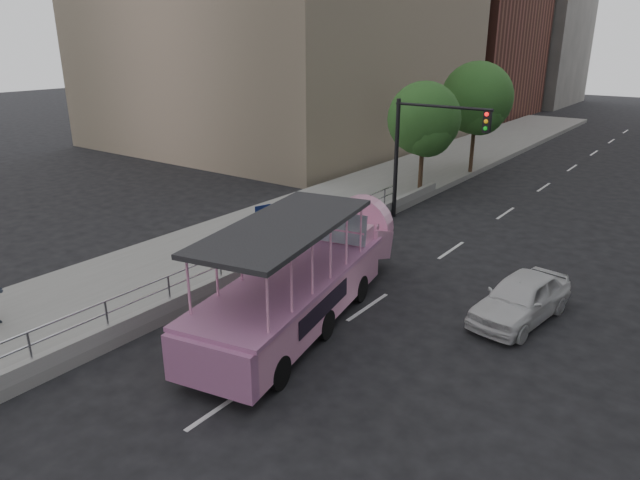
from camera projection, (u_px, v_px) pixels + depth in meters
ground at (252, 353)px, 14.60m from camera, size 160.00×160.00×0.00m
sidewalk at (310, 216)px, 25.35m from camera, size 5.50×80.00×0.30m
kerb_wall at (221, 281)px, 17.69m from camera, size 0.24×30.00×0.36m
guardrail at (220, 261)px, 17.47m from camera, size 0.07×22.00×0.71m
duck_boat at (308, 277)px, 16.26m from camera, size 4.06×9.74×3.15m
car at (521, 298)px, 16.12m from camera, size 2.14×4.10×1.33m
parking_sign at (264, 232)px, 18.65m from camera, size 0.20×0.55×2.53m
traffic_signal at (422, 142)px, 23.86m from camera, size 4.20×0.32×5.20m
street_tree_near at (425, 122)px, 27.25m from camera, size 3.52×3.52×5.72m
street_tree_far at (478, 101)px, 31.53m from camera, size 3.97×3.97×6.45m
midrise_stone_b at (512, 17)px, 68.76m from camera, size 16.00×14.00×20.00m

